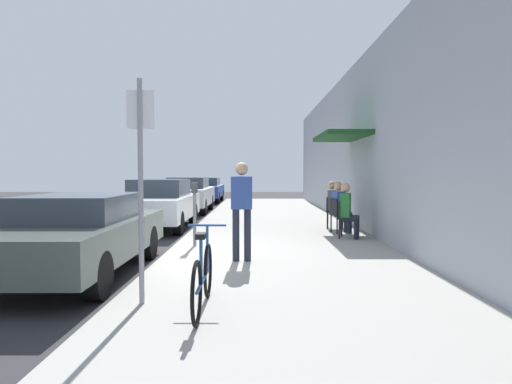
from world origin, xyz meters
The scene contains 17 objects.
ground_plane centered at (0.00, 0.00, 0.00)m, with size 60.00×60.00×0.00m, color #2D2D30.
sidewalk_slab centered at (2.25, 2.00, 0.06)m, with size 4.50×32.00×0.12m, color #9E9B93.
building_facade centered at (4.64, 2.01, 2.36)m, with size 1.40×32.00×4.71m.
parked_car_0 centered at (-1.10, -1.19, 0.69)m, with size 1.80×4.40×1.29m.
parked_car_1 centered at (-1.10, 4.85, 0.75)m, with size 1.80×4.40×1.45m.
parked_car_2 centered at (-1.10, 10.42, 0.75)m, with size 1.80×4.40×1.45m.
parked_car_3 centered at (-1.10, 16.81, 0.72)m, with size 1.80×4.40×1.36m.
parking_meter centered at (0.45, 1.03, 0.89)m, with size 0.12×0.10×1.32m.
street_sign centered at (0.40, -3.13, 1.64)m, with size 0.32×0.06×2.60m.
bicycle_0 centered at (1.14, -3.38, 0.48)m, with size 0.46×1.71×0.90m.
cafe_chair_0 centered at (3.81, 2.10, 0.62)m, with size 0.55×0.55×0.87m.
seated_patron_0 centered at (3.86, 2.08, 0.82)m, with size 0.51×0.46×1.29m.
cafe_chair_1 centered at (3.80, 3.00, 0.62)m, with size 0.53×0.53×0.87m.
seated_patron_1 centered at (3.86, 3.01, 0.82)m, with size 0.49×0.44×1.29m.
cafe_chair_2 centered at (3.80, 3.97, 0.62)m, with size 0.51×0.51×0.87m.
seated_patron_2 centered at (3.86, 3.96, 0.82)m, with size 0.48×0.42×1.29m.
pedestrian_standing centered at (1.48, -0.60, 1.12)m, with size 0.36×0.22×1.70m.
Camera 1 is at (1.73, -8.32, 1.65)m, focal length 31.63 mm.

